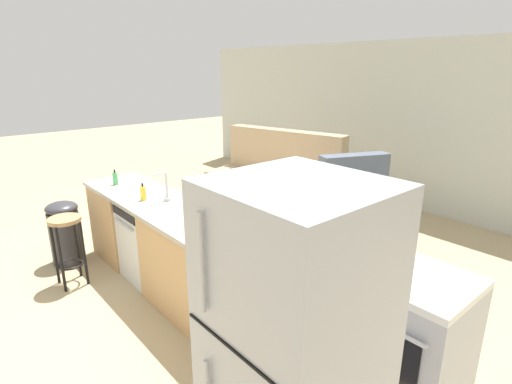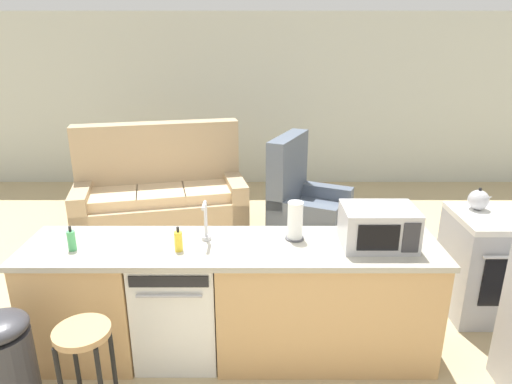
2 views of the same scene
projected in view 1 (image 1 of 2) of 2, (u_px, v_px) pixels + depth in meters
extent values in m
plane|color=tan|center=(168.00, 284.00, 4.21)|extent=(24.00, 24.00, 0.00)
cube|color=beige|center=(412.00, 127.00, 6.22)|extent=(10.00, 0.06, 2.60)
cube|color=tan|center=(127.00, 221.00, 4.75)|extent=(0.75, 0.62, 0.86)
cube|color=tan|center=(211.00, 277.00, 3.48)|extent=(1.55, 0.62, 0.86)
cube|color=#ADA899|center=(169.00, 209.00, 3.84)|extent=(2.94, 0.66, 0.04)
cube|color=brown|center=(174.00, 286.00, 4.09)|extent=(2.86, 0.56, 0.08)
cube|color=white|center=(153.00, 240.00, 4.26)|extent=(0.58, 0.58, 0.84)
cube|color=black|center=(123.00, 215.00, 3.97)|extent=(0.52, 0.01, 0.08)
cylinder|color=#B2B2B7|center=(123.00, 224.00, 3.99)|extent=(0.44, 0.02, 0.02)
cube|color=#A8AAB2|center=(405.00, 336.00, 2.72)|extent=(0.76, 0.64, 0.85)
cube|color=black|center=(378.00, 352.00, 2.51)|extent=(0.53, 0.01, 0.43)
cylinder|color=silver|center=(379.00, 323.00, 2.42)|extent=(0.61, 0.03, 0.03)
cube|color=silver|center=(412.00, 278.00, 2.59)|extent=(0.76, 0.64, 0.05)
torus|color=black|center=(378.00, 272.00, 2.63)|extent=(0.16, 0.16, 0.01)
torus|color=black|center=(428.00, 293.00, 2.38)|extent=(0.16, 0.16, 0.01)
torus|color=black|center=(399.00, 260.00, 2.79)|extent=(0.16, 0.16, 0.01)
torus|color=black|center=(448.00, 279.00, 2.54)|extent=(0.16, 0.16, 0.01)
cube|color=#A8AAB2|center=(294.00, 355.00, 1.91)|extent=(0.72, 0.70, 1.73)
cylinder|color=#B2B2B7|center=(202.00, 263.00, 1.66)|extent=(0.02, 0.02, 0.46)
cube|color=black|center=(235.00, 352.00, 1.63)|extent=(0.68, 0.01, 0.01)
cube|color=#B7B7BC|center=(233.00, 223.00, 3.05)|extent=(0.50, 0.36, 0.28)
cube|color=black|center=(210.00, 228.00, 2.97)|extent=(0.27, 0.01, 0.18)
cube|color=#2D2D33|center=(227.00, 236.00, 2.82)|extent=(0.11, 0.01, 0.21)
cylinder|color=silver|center=(167.00, 199.00, 4.02)|extent=(0.07, 0.07, 0.03)
cylinder|color=silver|center=(166.00, 185.00, 3.97)|extent=(0.02, 0.02, 0.26)
cylinder|color=silver|center=(159.00, 174.00, 3.89)|extent=(0.02, 0.14, 0.02)
cylinder|color=#4C4C51|center=(204.00, 217.00, 3.57)|extent=(0.14, 0.14, 0.01)
cylinder|color=white|center=(203.00, 202.00, 3.53)|extent=(0.11, 0.11, 0.27)
cylinder|color=yellow|center=(143.00, 193.00, 4.01)|extent=(0.06, 0.06, 0.14)
cylinder|color=black|center=(142.00, 185.00, 3.99)|extent=(0.02, 0.02, 0.04)
cylinder|color=#4CB266|center=(115.00, 179.00, 4.55)|extent=(0.06, 0.06, 0.14)
cylinder|color=black|center=(114.00, 171.00, 4.52)|extent=(0.02, 0.02, 0.04)
sphere|color=#B2B2B7|center=(401.00, 248.00, 2.76)|extent=(0.17, 0.17, 0.17)
sphere|color=black|center=(402.00, 236.00, 2.73)|extent=(0.03, 0.03, 0.03)
cone|color=#B2B2B7|center=(412.00, 250.00, 2.69)|extent=(0.08, 0.04, 0.06)
cylinder|color=tan|center=(64.00, 220.00, 4.01)|extent=(0.32, 0.32, 0.04)
cylinder|color=black|center=(55.00, 253.00, 4.13)|extent=(0.03, 0.03, 0.70)
cylinder|color=black|center=(61.00, 260.00, 3.97)|extent=(0.03, 0.03, 0.70)
cylinder|color=black|center=(77.00, 247.00, 4.27)|extent=(0.03, 0.03, 0.70)
cylinder|color=black|center=(84.00, 254.00, 4.11)|extent=(0.03, 0.03, 0.70)
torus|color=black|center=(71.00, 264.00, 4.16)|extent=(0.25, 0.25, 0.02)
cylinder|color=#333338|center=(66.00, 237.00, 4.60)|extent=(0.34, 0.34, 0.62)
ellipsoid|color=#333338|center=(61.00, 208.00, 4.49)|extent=(0.35, 0.35, 0.14)
cube|color=tan|center=(272.00, 201.00, 6.17)|extent=(2.15, 1.31, 0.42)
cube|color=tan|center=(284.00, 170.00, 6.29)|extent=(2.00, 0.67, 1.27)
cube|color=tan|center=(228.00, 185.00, 6.65)|extent=(0.39, 0.92, 0.62)
cube|color=tan|center=(325.00, 206.00, 5.62)|extent=(0.39, 0.92, 0.62)
cube|color=beige|center=(242.00, 179.00, 6.36)|extent=(0.68, 0.74, 0.12)
cube|color=beige|center=(271.00, 185.00, 6.05)|extent=(0.68, 0.74, 0.12)
cube|color=beige|center=(302.00, 191.00, 5.73)|extent=(0.68, 0.74, 0.12)
cube|color=#515B6B|center=(362.00, 242.00, 4.74)|extent=(1.08, 1.10, 0.40)
cube|color=#515B6B|center=(351.00, 202.00, 4.89)|extent=(0.53, 0.86, 1.20)
cube|color=#515B6B|center=(336.00, 240.00, 4.62)|extent=(0.80, 0.47, 0.55)
cube|color=#515B6B|center=(388.00, 233.00, 4.81)|extent=(0.80, 0.47, 0.55)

